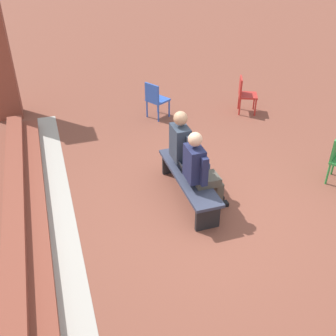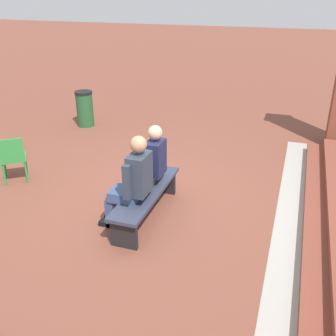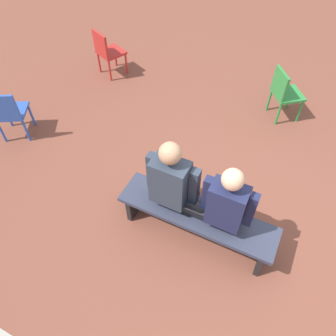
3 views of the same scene
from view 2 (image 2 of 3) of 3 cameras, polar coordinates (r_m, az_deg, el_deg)
ground_plane at (r=6.31m, az=-2.68°, el=-5.15°), size 60.00×60.00×0.00m
concrete_strip at (r=5.65m, az=16.78°, el=-10.26°), size 7.84×0.40×0.01m
brick_steps at (r=5.62m, az=22.59°, el=-9.95°), size 7.04×0.60×0.30m
bench at (r=5.79m, az=-3.17°, el=-4.07°), size 1.80×0.44×0.45m
person_student at (r=5.90m, az=-2.78°, el=0.48°), size 0.55×0.69×1.35m
person_adult at (r=5.38m, az=-5.23°, el=-1.88°), size 0.58×0.73×1.41m
laptop at (r=5.70m, az=-3.19°, el=-2.93°), size 0.32×0.29×0.21m
plastic_chair_mid_courtyard at (r=7.29m, az=-21.60°, el=1.55°), size 0.59×0.59×0.84m
litter_bin at (r=9.90m, az=-11.98°, el=8.43°), size 0.42×0.42×0.86m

